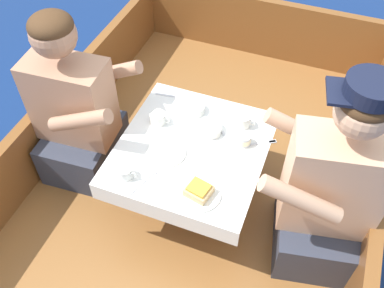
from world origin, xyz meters
The scene contains 23 objects.
ground_plane centered at (0.00, 0.00, 0.00)m, with size 60.00×60.00×0.00m, color navy.
boat_deck centered at (0.00, 0.00, 0.15)m, with size 1.81×2.93×0.31m, color brown.
gunwale_port centered at (-0.88, 0.00, 0.50)m, with size 0.06×2.93×0.38m, color brown.
gunwale_starboard centered at (0.88, 0.00, 0.50)m, with size 0.06×2.93×0.38m, color brown.
bow_coaming centered at (0.00, 1.44, 0.53)m, with size 1.69×0.06×0.43m, color brown.
cockpit_table centered at (0.00, 0.03, 0.68)m, with size 0.69×0.74×0.41m.
person_port centered at (-0.65, 0.04, 0.71)m, with size 0.54×0.47×0.98m.
person_starboard centered at (0.65, -0.02, 0.74)m, with size 0.58×0.52×1.06m.
plate_sandwich centered at (0.13, -0.22, 0.73)m, with size 0.20×0.20×0.01m.
plate_bread centered at (-0.10, -0.05, 0.73)m, with size 0.19×0.19×0.01m.
sandwich centered at (0.13, -0.22, 0.76)m, with size 0.12×0.12×0.05m.
bowl_port_near centered at (0.04, 0.15, 0.75)m, with size 0.13×0.13×0.04m.
bowl_starboard_near centered at (-0.08, 0.26, 0.75)m, with size 0.11×0.11×0.04m.
coffee_cup_port centered at (0.19, 0.26, 0.76)m, with size 0.10×0.07×0.06m.
coffee_cup_starboard centered at (-0.21, -0.24, 0.75)m, with size 0.09×0.07×0.05m.
coffee_cup_center centered at (-0.22, 0.13, 0.75)m, with size 0.11×0.08×0.06m.
tin_can centered at (0.22, 0.14, 0.75)m, with size 0.07×0.07×0.05m.
utensil_spoon_center centered at (-0.12, -0.22, 0.73)m, with size 0.07×0.17×0.01m.
utensil_spoon_starboard centered at (0.09, 0.11, 0.73)m, with size 0.09×0.16×0.01m.
utensil_knife_starboard centered at (-0.23, 0.33, 0.73)m, with size 0.17×0.03×0.00m.
utensil_spoon_port centered at (0.31, -0.08, 0.73)m, with size 0.14×0.12×0.01m.
utensil_knife_port centered at (0.15, 0.11, 0.73)m, with size 0.11×0.15×0.00m.
utensil_fork_port centered at (0.31, 0.17, 0.73)m, with size 0.16×0.10×0.00m.
Camera 1 is at (0.48, -1.23, 2.25)m, focal length 40.00 mm.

